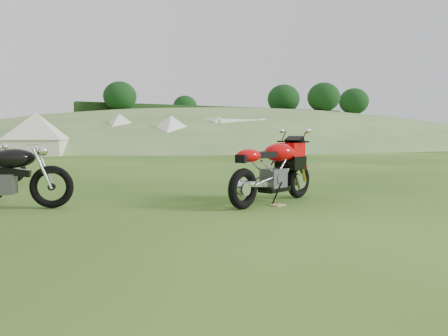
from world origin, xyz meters
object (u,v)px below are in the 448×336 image
vintage_moto_a (1,174)px  caravan (235,134)px  tent_mid (120,132)px  tent_right (171,133)px  tent_left (37,133)px  sport_motorcycle (273,165)px  plywood_board (278,205)px

vintage_moto_a → caravan: caravan is taller
vintage_moto_a → tent_mid: size_ratio=0.72×
caravan → tent_right: bearing=-176.1°
vintage_moto_a → tent_left: size_ratio=0.76×
vintage_moto_a → caravan: (15.89, 18.56, 0.53)m
sport_motorcycle → tent_mid: (4.33, 22.46, 0.62)m
plywood_board → caravan: 23.71m
vintage_moto_a → caravan: bearing=73.1°
tent_mid → caravan: 7.89m
vintage_moto_a → tent_left: 17.72m
sport_motorcycle → tent_right: bearing=53.3°
tent_left → tent_right: tent_right is taller
tent_mid → caravan: bearing=-22.4°
tent_mid → tent_right: 3.74m
sport_motorcycle → vintage_moto_a: sport_motorcycle is taller
tent_left → sport_motorcycle: bearing=-65.9°
plywood_board → tent_left: size_ratio=0.08×
tent_mid → tent_right: bearing=-55.1°
plywood_board → tent_left: bearing=93.3°
tent_mid → caravan: (7.56, -2.27, -0.18)m
plywood_board → tent_left: 19.43m
sport_motorcycle → vintage_moto_a: bearing=140.2°
sport_motorcycle → vintage_moto_a: (-4.00, 1.63, -0.09)m
sport_motorcycle → tent_mid: tent_mid is taller
tent_left → tent_right: (7.96, 0.50, 0.00)m
sport_motorcycle → tent_left: (-1.19, 19.12, 0.56)m
sport_motorcycle → caravan: caravan is taller
tent_left → caravan: (13.08, 1.08, -0.12)m
vintage_moto_a → sport_motorcycle: bearing=1.5°
vintage_moto_a → tent_right: 20.98m
tent_left → tent_right: size_ratio=1.00×
sport_motorcycle → tent_right: tent_right is taller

